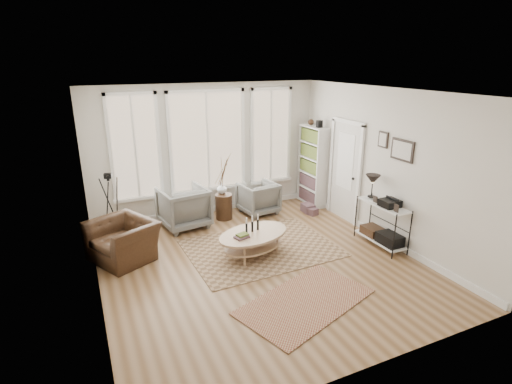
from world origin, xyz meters
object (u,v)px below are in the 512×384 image
side_table (223,186)px  bookcase (313,166)px  armchair_right (258,198)px  accent_chair (123,240)px  low_shelf (382,220)px  armchair_left (184,207)px  coffee_table (253,238)px

side_table → bookcase: bearing=0.7°
armchair_right → accent_chair: armchair_right is taller
low_shelf → armchair_left: low_shelf is taller
bookcase → armchair_left: size_ratio=2.18×
coffee_table → armchair_left: 1.97m
accent_chair → side_table: bearing=87.4°
bookcase → armchair_left: bookcase is taller
coffee_table → accent_chair: bearing=158.5°
bookcase → armchair_right: size_ratio=2.58×
bookcase → armchair_right: bearing=-179.0°
coffee_table → bookcase: bearing=38.1°
bookcase → armchair_left: (-3.19, -0.09, -0.53)m
coffee_table → accent_chair: accent_chair is taller
coffee_table → armchair_right: bearing=62.7°
accent_chair → coffee_table: bearing=41.5°
low_shelf → armchair_left: 3.97m
bookcase → accent_chair: bearing=-167.0°
armchair_left → side_table: side_table is taller
bookcase → armchair_left: 3.24m
armchair_left → side_table: 0.97m
bookcase → low_shelf: (-0.06, -2.52, -0.44)m
armchair_left → accent_chair: bearing=27.4°
side_table → accent_chair: bearing=-155.6°
low_shelf → armchair_right: bearing=119.2°
armchair_right → side_table: 0.92m
bookcase → side_table: (-2.29, -0.03, -0.20)m
armchair_left → armchair_right: 1.75m
low_shelf → accent_chair: low_shelf is taller
side_table → armchair_right: bearing=0.0°
armchair_left → side_table: (0.91, 0.06, 0.33)m
coffee_table → side_table: size_ratio=0.99×
armchair_right → accent_chair: 3.26m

